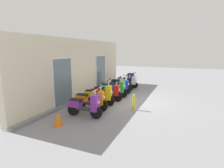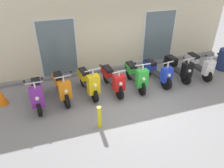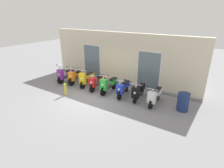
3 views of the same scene
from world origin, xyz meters
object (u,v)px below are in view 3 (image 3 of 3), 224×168
object	(u,v)px
scooter_orange	(76,76)
scooter_black	(139,91)
scooter_blue	(123,88)
traffic_cone	(60,73)
scooter_purple	(66,75)
trash_bin	(183,102)
curb_bollard	(65,89)
scooter_white	(155,96)
scooter_green	(109,84)
scooter_red	(97,82)
scooter_yellow	(87,78)

from	to	relation	value
scooter_orange	scooter_black	world-z (taller)	scooter_orange
scooter_blue	scooter_black	world-z (taller)	scooter_blue
scooter_orange	traffic_cone	size ratio (longest dim) A/B	3.07
scooter_purple	trash_bin	size ratio (longest dim) A/B	1.76
scooter_black	curb_bollard	world-z (taller)	scooter_black
scooter_black	scooter_white	distance (m)	0.93
scooter_purple	trash_bin	bearing A→B (deg)	1.79
trash_bin	traffic_cone	distance (m)	8.62
curb_bollard	scooter_green	bearing A→B (deg)	42.14
scooter_red	traffic_cone	world-z (taller)	scooter_red
scooter_green	scooter_black	distance (m)	1.83
traffic_cone	curb_bollard	distance (m)	3.39
traffic_cone	scooter_yellow	bearing A→B (deg)	-6.14
scooter_orange	scooter_yellow	world-z (taller)	scooter_yellow
curb_bollard	scooter_orange	bearing A→B (deg)	115.01
scooter_green	scooter_black	xyz separation A→B (m)	(1.82, 0.11, -0.04)
scooter_purple	scooter_black	size ratio (longest dim) A/B	1.00
traffic_cone	scooter_green	bearing A→B (deg)	-4.87
scooter_blue	trash_bin	bearing A→B (deg)	1.37
curb_bollard	scooter_purple	bearing A→B (deg)	135.39
scooter_orange	scooter_red	bearing A→B (deg)	-1.22
scooter_blue	scooter_orange	bearing A→B (deg)	179.94
traffic_cone	scooter_purple	bearing A→B (deg)	-22.61
scooter_orange	scooter_black	xyz separation A→B (m)	(4.45, 0.03, -0.01)
scooter_green	trash_bin	xyz separation A→B (m)	(4.08, 0.15, -0.07)
scooter_orange	scooter_red	world-z (taller)	scooter_orange
scooter_yellow	scooter_green	xyz separation A→B (m)	(1.72, -0.08, 0.01)
scooter_green	trash_bin	size ratio (longest dim) A/B	1.91
scooter_white	curb_bollard	world-z (taller)	scooter_white
scooter_yellow	trash_bin	xyz separation A→B (m)	(5.81, 0.07, -0.06)
scooter_purple	scooter_black	xyz separation A→B (m)	(5.24, 0.19, -0.01)
scooter_yellow	scooter_black	bearing A→B (deg)	0.40
scooter_purple	curb_bollard	world-z (taller)	scooter_purple
scooter_green	scooter_black	bearing A→B (deg)	3.41
scooter_black	scooter_purple	bearing A→B (deg)	-177.94
scooter_orange	scooter_green	distance (m)	2.63
scooter_red	curb_bollard	distance (m)	1.95
scooter_purple	scooter_red	bearing A→B (deg)	2.80
scooter_black	trash_bin	size ratio (longest dim) A/B	1.77
scooter_purple	scooter_orange	distance (m)	0.80
scooter_green	scooter_black	world-z (taller)	scooter_green
scooter_orange	trash_bin	distance (m)	6.71
scooter_orange	scooter_red	distance (m)	1.76
scooter_yellow	curb_bollard	xyz separation A→B (m)	(-0.10, -1.73, -0.15)
traffic_cone	scooter_blue	bearing A→B (deg)	-3.25
scooter_red	curb_bollard	xyz separation A→B (m)	(-0.95, -1.69, -0.12)
scooter_orange	scooter_green	bearing A→B (deg)	-1.79
scooter_red	scooter_green	bearing A→B (deg)	-2.93
scooter_white	scooter_yellow	bearing A→B (deg)	179.40
scooter_black	scooter_yellow	bearing A→B (deg)	-179.60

